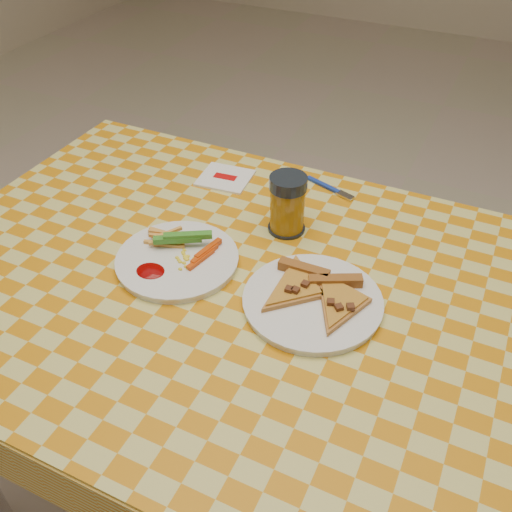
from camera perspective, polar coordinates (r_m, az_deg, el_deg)
The scene contains 9 objects.
ground at distance 1.66m, azimuth -0.95°, elevation -22.44°, with size 8.00×8.00×0.00m, color beige.
table at distance 1.11m, azimuth -1.32°, elevation -5.53°, with size 1.28×0.88×0.76m.
plate_left at distance 1.10m, azimuth -7.86°, elevation -0.45°, with size 0.23×0.23×0.01m, color white.
plate_right at distance 1.01m, azimuth 5.66°, elevation -4.63°, with size 0.24×0.24×0.01m, color white.
fries_veggies at distance 1.11m, azimuth -7.92°, elevation 0.76°, with size 0.17×0.16×0.04m.
pizza_slices at distance 1.01m, azimuth 6.08°, elevation -3.56°, with size 0.24×0.22×0.02m.
drink_glass at distance 1.15m, azimuth 3.16°, elevation 5.15°, with size 0.08×0.08×0.12m.
napkin at distance 1.35m, azimuth -3.09°, elevation 7.81°, with size 0.13×0.12×0.01m.
fork at distance 1.32m, azimuth 7.43°, elevation 6.75°, with size 0.13×0.06×0.01m.
Camera 1 is at (0.36, -0.70, 1.46)m, focal length 40.00 mm.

